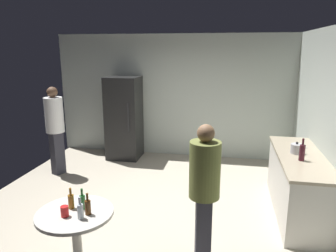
{
  "coord_description": "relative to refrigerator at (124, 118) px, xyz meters",
  "views": [
    {
      "loc": [
        1.23,
        -4.28,
        2.38
      ],
      "look_at": [
        0.39,
        0.02,
        1.31
      ],
      "focal_mm": 33.79,
      "sensor_mm": 36.0,
      "label": 1
    }
  ],
  "objects": [
    {
      "name": "kettle",
      "position": [
        3.25,
        -1.83,
        0.07
      ],
      "size": [
        0.24,
        0.17,
        0.18
      ],
      "color": "#B2B2B7",
      "rests_on": "kitchen_counter"
    },
    {
      "name": "wall_back",
      "position": [
        1.02,
        0.43,
        0.45
      ],
      "size": [
        5.32,
        0.06,
        2.7
      ],
      "primitive_type": "cube",
      "color": "beige",
      "rests_on": "ground_plane"
    },
    {
      "name": "person_in_white_shirt",
      "position": [
        -0.97,
        -1.19,
        0.1
      ],
      "size": [
        0.45,
        0.45,
        1.7
      ],
      "rotation": [
        0.0,
        0.0,
        -0.44
      ],
      "color": "#2D2D38",
      "rests_on": "ground_plane"
    },
    {
      "name": "kitchen_counter",
      "position": [
        3.3,
        -1.9,
        -0.45
      ],
      "size": [
        0.64,
        1.97,
        0.9
      ],
      "color": "beige",
      "rests_on": "ground_plane"
    },
    {
      "name": "foreground_table",
      "position": [
        0.73,
        -3.75,
        -0.27
      ],
      "size": [
        0.8,
        0.8,
        0.73
      ],
      "color": "beige",
      "rests_on": "ground_plane"
    },
    {
      "name": "ground_plane",
      "position": [
        1.02,
        -2.2,
        -0.95
      ],
      "size": [
        5.2,
        5.2,
        0.1
      ],
      "primitive_type": "cube",
      "color": "#B2A893"
    },
    {
      "name": "beer_bottle_clear",
      "position": [
        0.85,
        -3.86,
        -0.08
      ],
      "size": [
        0.06,
        0.06,
        0.23
      ],
      "color": "silver",
      "rests_on": "foreground_table"
    },
    {
      "name": "beer_bottle_green",
      "position": [
        0.79,
        -3.67,
        -0.08
      ],
      "size": [
        0.06,
        0.06,
        0.23
      ],
      "color": "#26662D",
      "rests_on": "foreground_table"
    },
    {
      "name": "refrigerator",
      "position": [
        0.0,
        0.0,
        0.0
      ],
      "size": [
        0.7,
        0.68,
        1.8
      ],
      "color": "black",
      "rests_on": "ground_plane"
    },
    {
      "name": "beer_bottle_brown",
      "position": [
        0.89,
        -3.77,
        -0.08
      ],
      "size": [
        0.06,
        0.06,
        0.23
      ],
      "color": "#593314",
      "rests_on": "foreground_table"
    },
    {
      "name": "person_in_olive_shirt",
      "position": [
        2.03,
        -3.27,
        0.04
      ],
      "size": [
        0.39,
        0.39,
        1.62
      ],
      "rotation": [
        0.0,
        0.0,
        -2.97
      ],
      "color": "#2D2D38",
      "rests_on": "ground_plane"
    },
    {
      "name": "plastic_cup_red",
      "position": [
        0.68,
        -3.85,
        -0.11
      ],
      "size": [
        0.08,
        0.08,
        0.11
      ],
      "primitive_type": "cylinder",
      "color": "red",
      "rests_on": "foreground_table"
    },
    {
      "name": "beer_bottle_amber",
      "position": [
        0.66,
        -3.68,
        -0.08
      ],
      "size": [
        0.06,
        0.06,
        0.23
      ],
      "color": "#8C5919",
      "rests_on": "foreground_table"
    },
    {
      "name": "wine_bottle_on_counter",
      "position": [
        3.26,
        -2.14,
        0.12
      ],
      "size": [
        0.08,
        0.08,
        0.31
      ],
      "color": "#3F141E",
      "rests_on": "kitchen_counter"
    }
  ]
}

